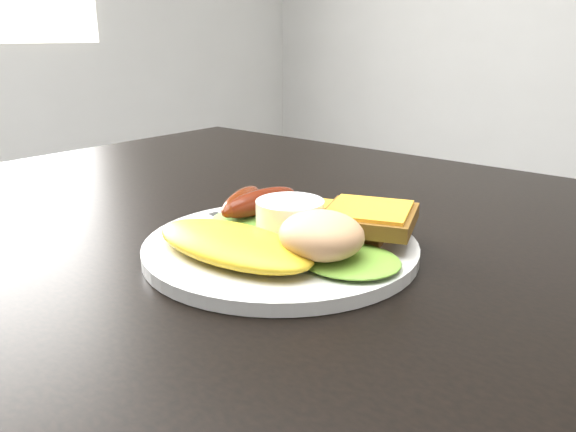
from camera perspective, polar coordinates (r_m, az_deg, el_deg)
dining_table at (r=0.52m, az=6.31°, el=-5.09°), size 1.20×0.80×0.04m
person at (r=1.17m, az=25.07°, el=6.82°), size 0.63×0.53×1.48m
plate at (r=0.49m, az=-0.75°, el=-3.16°), size 0.24×0.24×0.01m
lettuce_left at (r=0.53m, az=-3.65°, el=-0.48°), size 0.11×0.10×0.01m
lettuce_right at (r=0.44m, az=6.20°, el=-4.42°), size 0.09×0.08×0.01m
omelette at (r=0.45m, az=-5.65°, el=-2.85°), size 0.16×0.07×0.02m
sausage_a at (r=0.53m, az=-4.76°, el=1.52°), size 0.05×0.09×0.02m
sausage_b at (r=0.53m, az=-2.84°, el=1.46°), size 0.03×0.10×0.02m
ramekin at (r=0.49m, az=0.20°, el=-0.39°), size 0.07×0.07×0.03m
toast_a at (r=0.52m, az=5.86°, el=-0.69°), size 0.10×0.10×0.01m
toast_b at (r=0.49m, az=8.24°, el=-0.19°), size 0.10×0.10×0.01m
potato_salad at (r=0.43m, az=3.41°, el=-1.95°), size 0.07×0.07×0.04m
fork at (r=0.51m, az=-3.31°, el=-1.58°), size 0.14×0.03×0.00m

